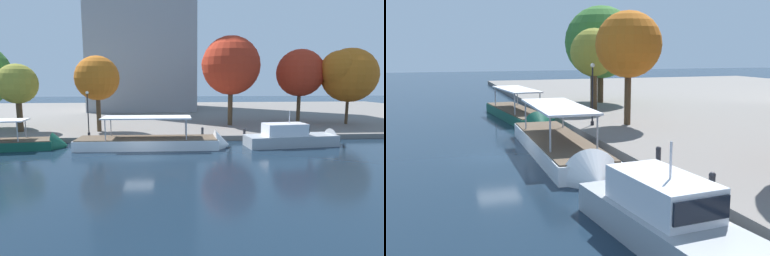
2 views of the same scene
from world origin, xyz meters
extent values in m
plane|color=#142333|center=(0.00, 0.00, 0.00)|extent=(220.00, 220.00, 0.00)
cube|color=slate|center=(0.00, 34.13, 0.28)|extent=(120.00, 55.00, 0.56)
cone|color=#14513D|center=(-7.85, 4.48, 0.22)|extent=(1.64, 2.64, 2.52)
cylinder|color=#B2B2B7|center=(-11.31, 5.26, 1.79)|extent=(0.10, 0.10, 1.77)
cylinder|color=#B2B2B7|center=(-11.09, 3.03, 1.79)|extent=(0.10, 0.10, 1.77)
cube|color=white|center=(0.56, 3.56, 0.26)|extent=(13.44, 3.56, 1.37)
cone|color=white|center=(7.74, 3.38, 0.26)|extent=(1.47, 2.94, 2.91)
cube|color=brown|center=(0.56, 3.56, 0.99)|extent=(13.16, 3.40, 0.08)
cylinder|color=#B2B2B7|center=(4.27, 4.76, 1.96)|extent=(0.10, 0.10, 1.87)
cylinder|color=#B2B2B7|center=(4.20, 2.18, 1.96)|extent=(0.10, 0.10, 1.87)
cylinder|color=#B2B2B7|center=(-3.08, 4.95, 1.96)|extent=(0.10, 0.10, 1.87)
cylinder|color=#B2B2B7|center=(-3.14, 2.36, 1.96)|extent=(0.10, 0.10, 1.87)
cube|color=silver|center=(0.56, 3.56, 2.96)|extent=(8.35, 3.18, 0.12)
cube|color=#9EA3A8|center=(14.62, 3.52, 0.37)|extent=(9.21, 3.49, 1.43)
cone|color=#9EA3A8|center=(19.50, 3.99, 0.37)|extent=(1.44, 2.61, 2.50)
cube|color=white|center=(13.95, 3.46, 1.67)|extent=(4.24, 2.49, 1.16)
cube|color=black|center=(15.52, 3.61, 1.73)|extent=(1.27, 2.07, 0.70)
cylinder|color=silver|center=(14.40, 3.50, 2.86)|extent=(0.08, 0.08, 1.21)
cylinder|color=#2D2D33|center=(10.93, 7.45, 0.79)|extent=(0.28, 0.28, 0.47)
sphere|color=#2D2D33|center=(10.93, 7.45, 1.11)|extent=(0.30, 0.30, 0.30)
cylinder|color=#2D2D33|center=(6.27, 7.38, 0.88)|extent=(0.27, 0.27, 0.64)
sphere|color=#2D2D33|center=(6.27, 7.38, 1.27)|extent=(0.29, 0.29, 0.29)
cylinder|color=black|center=(-6.00, 8.13, 2.77)|extent=(0.12, 0.12, 4.43)
sphere|color=white|center=(-6.00, 8.13, 5.14)|extent=(0.34, 0.34, 0.34)
cylinder|color=black|center=(-6.00, 8.13, 0.71)|extent=(0.26, 0.26, 0.30)
cylinder|color=#4C3823|center=(20.88, 16.64, 2.81)|extent=(0.51, 0.51, 4.51)
sphere|color=#B22D19|center=(20.88, 16.64, 7.50)|extent=(6.49, 6.49, 6.49)
sphere|color=#B22D19|center=(21.62, 16.71, 7.47)|extent=(3.21, 3.21, 3.21)
sphere|color=#B22D19|center=(20.75, 18.03, 6.84)|extent=(3.03, 3.03, 3.03)
cylinder|color=#4C3823|center=(-5.44, 10.81, 2.68)|extent=(0.51, 0.51, 4.25)
sphere|color=#BC6019|center=(-5.44, 10.81, 6.71)|extent=(5.06, 5.06, 5.06)
sphere|color=#BC6019|center=(-6.62, 11.72, 6.17)|extent=(2.97, 2.97, 2.97)
sphere|color=#BC6019|center=(-5.13, 10.22, 7.24)|extent=(3.29, 3.29, 3.29)
cylinder|color=#4C3823|center=(26.90, 14.78, 2.51)|extent=(0.39, 0.39, 3.90)
sphere|color=#BC6019|center=(26.90, 14.78, 7.15)|extent=(7.20, 7.20, 7.20)
sphere|color=#BC6019|center=(27.54, 14.96, 6.63)|extent=(5.02, 5.02, 5.02)
sphere|color=#BC6019|center=(25.19, 14.21, 7.93)|extent=(4.89, 4.89, 4.89)
cylinder|color=#4C3823|center=(10.83, 15.03, 3.04)|extent=(0.62, 0.62, 4.96)
sphere|color=#B22D19|center=(10.83, 15.03, 8.38)|extent=(7.62, 7.62, 7.62)
sphere|color=#B22D19|center=(9.23, 15.08, 8.49)|extent=(4.52, 4.52, 4.52)
sphere|color=#B22D19|center=(10.85, 14.12, 7.78)|extent=(5.19, 5.19, 5.19)
cylinder|color=#4C3823|center=(-14.47, 11.28, 2.46)|extent=(0.64, 0.64, 3.81)
sphere|color=olive|center=(-14.47, 11.28, 6.07)|extent=(4.52, 4.52, 4.52)
sphere|color=olive|center=(-14.70, 11.48, 6.29)|extent=(2.29, 2.29, 2.29)
sphere|color=olive|center=(-14.38, 10.22, 6.37)|extent=(2.24, 2.24, 2.24)
camera|label=1|loc=(2.46, -26.39, 6.33)|focal=29.60mm
camera|label=2|loc=(26.97, -3.63, 6.31)|focal=43.01mm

